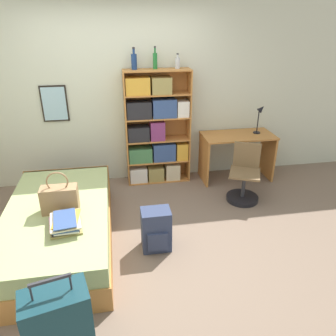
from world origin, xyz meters
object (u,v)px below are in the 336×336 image
desk (237,149)px  desk_lamp (260,114)px  bookcase (155,131)px  handbag (60,199)px  book_stack_on_bed (66,224)px  bottle_clear (177,63)px  bottle_brown (155,60)px  backpack (156,230)px  bed (59,226)px  suitcase (60,333)px  bottle_green (134,61)px  desk_chair (244,183)px

desk → desk_lamp: (0.33, 0.02, 0.52)m
bookcase → desk: (1.24, -0.13, -0.30)m
handbag → desk_lamp: (2.76, 1.34, 0.40)m
bookcase → desk: size_ratio=1.56×
book_stack_on_bed → bottle_clear: bearing=51.5°
handbag → bookcase: bearing=50.2°
bottle_clear → desk_lamp: bearing=-6.2°
bottle_brown → desk: (1.22, -0.17, -1.30)m
bookcase → bottle_brown: bottle_brown is taller
handbag → backpack: handbag is taller
bottle_brown → backpack: bearing=-98.2°
handbag → book_stack_on_bed: (0.08, -0.34, -0.09)m
bed → desk_lamp: desk_lamp is taller
bottle_brown → desk: bottle_brown is taller
desk → backpack: desk is taller
bed → book_stack_on_bed: book_stack_on_bed is taller
suitcase → backpack: size_ratio=1.77×
bottle_clear → desk_lamp: size_ratio=0.45×
bottle_green → bottle_brown: 0.29m
bottle_brown → desk_chair: (1.10, -0.82, -1.54)m
handbag → backpack: size_ratio=0.96×
desk_lamp → book_stack_on_bed: bearing=-147.9°
bed → desk_lamp: size_ratio=4.68×
suitcase → desk_lamp: size_ratio=1.91×
desk → bottle_brown: bearing=172.0°
bookcase → bottle_brown: 0.99m
handbag → bottle_green: bearing=57.7°
bottle_clear → desk_chair: bottle_clear is taller
backpack → bed: bearing=165.9°
bed → bottle_brown: size_ratio=7.05×
handbag → bottle_clear: bearing=44.0°
handbag → desk_chair: size_ratio=0.58×
suitcase → desk_chair: (2.17, 2.10, -0.11)m
bed → bottle_green: size_ratio=7.24×
handbag → desk_lamp: 3.10m
desk → backpack: bearing=-134.0°
suitcase → backpack: (0.83, 1.24, -0.12)m
bookcase → desk_lamp: size_ratio=3.78×
book_stack_on_bed → bottle_clear: (1.44, 1.81, 1.23)m
bottle_clear → desk: size_ratio=0.19×
bottle_clear → suitcase: bearing=-115.4°
suitcase → bookcase: 3.10m
suitcase → desk: suitcase is taller
suitcase → bookcase: bearing=69.8°
suitcase → desk_lamp: bearing=46.6°
book_stack_on_bed → bottle_clear: size_ratio=1.97×
suitcase → bottle_clear: bottle_clear is taller
bookcase → suitcase: bearing=-110.2°
bottle_brown → bottle_clear: (0.31, -0.01, -0.04)m
bottle_clear → desk_lamp: (1.24, -0.13, -0.74)m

